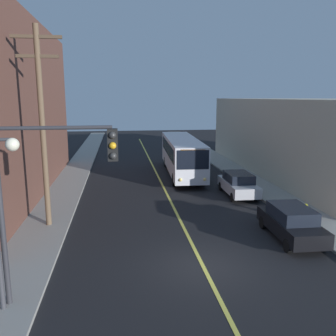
% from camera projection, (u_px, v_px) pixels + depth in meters
% --- Properties ---
extents(ground_plane, '(120.00, 120.00, 0.00)m').
position_uv_depth(ground_plane, '(203.00, 266.00, 14.46)').
color(ground_plane, black).
extents(sidewalk_left, '(2.50, 90.00, 0.15)m').
position_uv_depth(sidewalk_left, '(59.00, 201.00, 23.19)').
color(sidewalk_left, gray).
rests_on(sidewalk_left, ground).
extents(sidewalk_right, '(2.50, 90.00, 0.15)m').
position_uv_depth(sidewalk_right, '(270.00, 193.00, 25.12)').
color(sidewalk_right, gray).
rests_on(sidewalk_right, ground).
extents(lane_stripe_center, '(0.16, 60.00, 0.01)m').
position_uv_depth(lane_stripe_center, '(160.00, 181.00, 29.02)').
color(lane_stripe_center, '#D8CC4C').
rests_on(lane_stripe_center, ground).
extents(building_right_warehouse, '(12.00, 25.33, 6.60)m').
position_uv_depth(building_right_warehouse, '(319.00, 136.00, 31.76)').
color(building_right_warehouse, beige).
rests_on(building_right_warehouse, ground).
extents(city_bus, '(3.08, 12.24, 3.20)m').
position_uv_depth(city_bus, '(182.00, 154.00, 31.31)').
color(city_bus, silver).
rests_on(city_bus, ground).
extents(parked_car_black, '(1.92, 4.45, 1.62)m').
position_uv_depth(parked_car_black, '(291.00, 222.00, 17.07)').
color(parked_car_black, black).
rests_on(parked_car_black, ground).
extents(parked_car_silver, '(1.90, 4.44, 1.62)m').
position_uv_depth(parked_car_silver, '(238.00, 184.00, 24.60)').
color(parked_car_silver, '#B7B7BC').
rests_on(parked_car_silver, ground).
extents(utility_pole_near, '(2.40, 0.28, 10.05)m').
position_uv_depth(utility_pole_near, '(42.00, 119.00, 17.67)').
color(utility_pole_near, brown).
rests_on(utility_pole_near, sidewalk_left).
extents(traffic_signal_left_corner, '(3.75, 0.48, 6.00)m').
position_uv_depth(traffic_signal_left_corner, '(50.00, 178.00, 10.97)').
color(traffic_signal_left_corner, '#2D2D33').
rests_on(traffic_signal_left_corner, sidewalk_left).
extents(street_lamp_left, '(0.98, 0.40, 5.50)m').
position_uv_depth(street_lamp_left, '(0.00, 200.00, 10.62)').
color(street_lamp_left, '#38383D').
rests_on(street_lamp_left, sidewalk_left).
extents(fire_hydrant, '(0.44, 0.26, 0.84)m').
position_uv_depth(fire_hydrant, '(305.00, 211.00, 19.60)').
color(fire_hydrant, red).
rests_on(fire_hydrant, sidewalk_right).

